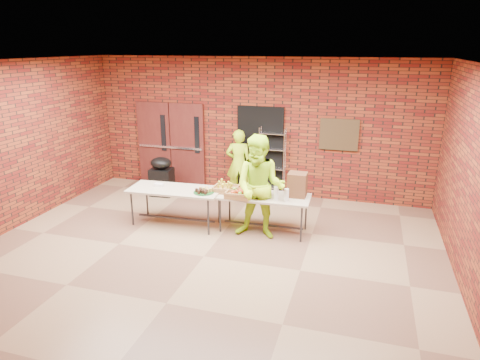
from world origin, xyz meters
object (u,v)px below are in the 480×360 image
at_px(table_left, 175,192).
at_px(volunteer_man, 260,187).
at_px(wire_rack, 272,163).
at_px(covered_grill, 162,176).
at_px(table_right, 264,199).
at_px(coffee_dispenser, 297,185).
at_px(volunteer_woman, 239,163).

bearing_deg(table_left, volunteer_man, -6.17).
relative_size(wire_rack, table_left, 0.89).
xyz_separation_m(table_left, covered_grill, (-1.06, 1.50, -0.22)).
bearing_deg(table_right, coffee_dispenser, 12.33).
xyz_separation_m(covered_grill, volunteer_man, (2.81, -1.59, 0.51)).
relative_size(wire_rack, covered_grill, 1.77).
bearing_deg(wire_rack, volunteer_man, -83.07).
relative_size(table_right, volunteer_man, 0.91).
distance_m(wire_rack, coffee_dispenser, 2.04).
relative_size(table_left, covered_grill, 2.00).
height_order(coffee_dispenser, volunteer_woman, volunteer_woman).
bearing_deg(coffee_dispenser, volunteer_man, -144.87).
bearing_deg(volunteer_woman, table_left, 56.22).
bearing_deg(table_left, coffee_dispenser, 4.98).
distance_m(covered_grill, volunteer_woman, 1.86).
distance_m(table_right, volunteer_woman, 2.05).
distance_m(coffee_dispenser, volunteer_man, 0.75).
height_order(coffee_dispenser, covered_grill, coffee_dispenser).
bearing_deg(table_left, table_right, 2.80).
height_order(table_left, table_right, table_left).
bearing_deg(volunteer_woman, table_right, 106.77).
distance_m(table_left, volunteer_woman, 2.08).
relative_size(coffee_dispenser, volunteer_woman, 0.28).
distance_m(table_left, covered_grill, 1.85).
height_order(table_left, covered_grill, covered_grill).
bearing_deg(volunteer_woman, wire_rack, -177.27).
height_order(wire_rack, coffee_dispenser, wire_rack).
xyz_separation_m(table_right, volunteer_man, (-0.01, -0.27, 0.31)).
bearing_deg(table_right, covered_grill, 152.85).
distance_m(coffee_dispenser, covered_grill, 3.64).
relative_size(coffee_dispenser, covered_grill, 0.49).
height_order(volunteer_woman, volunteer_man, volunteer_man).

